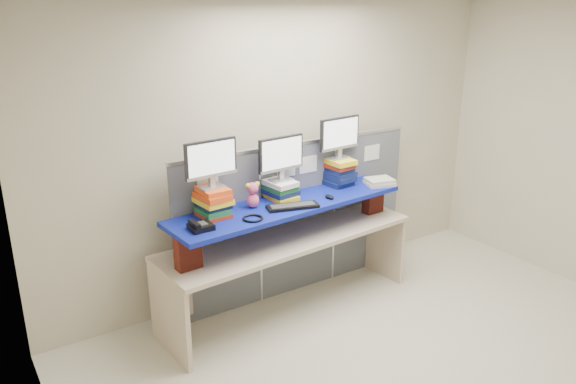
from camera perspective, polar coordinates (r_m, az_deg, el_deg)
room at (r=4.02m, az=15.32°, el=-1.95°), size 5.00×4.00×2.80m
cubicle_partition at (r=5.50m, az=0.96°, el=-2.59°), size 2.60×0.06×1.53m
desk at (r=5.20m, az=0.00°, el=-5.92°), size 2.52×0.90×0.75m
brick_pier_left at (r=4.55m, az=-10.13°, el=-6.07°), size 0.21×0.12×0.28m
brick_pier_right at (r=5.70m, az=8.63°, el=-0.73°), size 0.21×0.12×0.28m
blue_board at (r=5.03m, az=0.00°, el=-1.30°), size 2.31×0.74×0.04m
book_stack_left at (r=4.71m, az=-7.63°, el=-1.01°), size 0.27×0.32×0.25m
book_stack_center at (r=5.09m, az=-0.76°, el=0.22°), size 0.27×0.32×0.17m
book_stack_right at (r=5.50m, az=5.12°, el=2.09°), size 0.28×0.33×0.26m
monitor_left at (r=4.61m, az=-7.83°, el=3.14°), size 0.47×0.15×0.41m
monitor_center at (r=5.00m, az=-0.71°, el=3.69°), size 0.47×0.15×0.41m
monitor_right at (r=5.41m, az=5.26°, el=5.76°), size 0.47×0.15×0.41m
keyboard at (r=4.89m, az=0.48°, el=-1.47°), size 0.48×0.27×0.03m
mouse at (r=5.14m, az=4.23°, el=-0.48°), size 0.09×0.12×0.03m
desk_phone at (r=4.48m, az=-8.92°, el=-3.47°), size 0.18×0.16×0.08m
headset at (r=4.65m, az=-3.59°, el=-2.68°), size 0.19×0.19×0.02m
plush_toy at (r=4.88m, az=-3.60°, el=-0.28°), size 0.14×0.10×0.23m
binder_stack at (r=5.57m, az=9.27°, el=1.04°), size 0.31×0.27×0.06m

